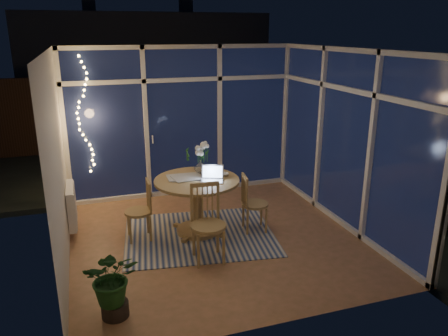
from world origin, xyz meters
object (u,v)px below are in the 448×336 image
Objects in this scene: chair_left at (138,210)px; chair_right at (255,203)px; flower_vase at (201,166)px; potted_plant at (113,284)px; laptop at (212,174)px; chair_front at (208,224)px; dining_table at (197,206)px.

chair_left is 1.00× the size of chair_right.
potted_plant is at bearing -127.47° from flower_vase.
flower_vase is at bearing 64.75° from chair_right.
laptop reaches higher than chair_right.
chair_front is at bearing -88.44° from laptop.
chair_front reaches higher than dining_table.
flower_vase is (-0.05, 0.41, -0.01)m from laptop.
flower_vase reaches higher than chair_left.
chair_front is 1.34× the size of potted_plant.
flower_vase is at bearing 118.83° from laptop.
chair_left reaches higher than dining_table.
flower_vase is at bearing 102.75° from chair_left.
flower_vase is (0.21, 1.09, 0.42)m from chair_front.
dining_table is 0.83m from chair_left.
chair_right is 2.57m from potted_plant.
chair_front is at bearing 32.82° from potted_plant.
potted_plant is at bearing -113.15° from laptop.
dining_table is at bearing 51.03° from potted_plant.
dining_table is 1.58× the size of potted_plant.
potted_plant is (-0.48, -1.68, -0.06)m from chair_left.
chair_front is at bearing 133.62° from chair_right.
chair_front is (-0.89, -0.63, 0.07)m from chair_right.
chair_left is 0.86× the size of chair_front.
chair_left is 1.66m from chair_right.
laptop reaches higher than potted_plant.
dining_table is at bearing -116.51° from flower_vase.
chair_front is 3.26× the size of laptop.
dining_table is 1.38× the size of chair_right.
laptop is at bearing 44.70° from potted_plant.
potted_plant is (-1.49, -1.48, -0.55)m from laptop.
chair_right is 1.10m from chair_front.
laptop reaches higher than flower_vase.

